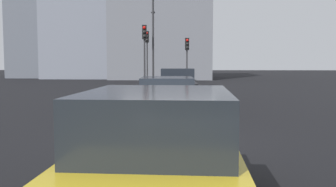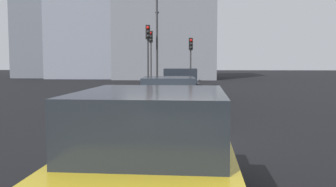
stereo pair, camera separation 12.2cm
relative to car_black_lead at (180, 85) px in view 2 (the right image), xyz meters
name	(u,v)px [view 2 (the right image)]	position (x,y,z in m)	size (l,w,h in m)	color
ground_plane	(168,139)	(-8.97, 0.16, -0.88)	(160.00, 160.00, 0.20)	black
car_black_lead	(180,85)	(0.00, 0.00, 0.00)	(4.55, 2.09, 1.63)	black
car_white_second	(169,99)	(-6.35, 0.27, -0.07)	(4.68, 2.24, 1.45)	silver
car_yellow_third	(154,160)	(-14.43, 0.04, 0.00)	(4.80, 2.21, 1.62)	gold
traffic_light_near_left	(151,47)	(11.10, 2.54, 2.36)	(0.32, 0.30, 4.38)	#2D2D30
traffic_light_near_right	(148,44)	(5.39, 2.17, 2.30)	(0.32, 0.29, 4.30)	#2D2D30
traffic_light_far_left	(191,52)	(9.63, -0.60, 1.92)	(0.33, 0.31, 3.74)	#2D2D30
street_lamp_kerbside	(157,33)	(11.68, 2.10, 3.46)	(0.56, 0.36, 7.17)	#2D2D30
street_lamp_far	(157,41)	(13.99, 2.27, 3.01)	(0.56, 0.36, 6.31)	#2D2D30
building_facade_left	(167,24)	(27.35, 2.16, 5.77)	(12.35, 11.20, 13.10)	slate
building_facade_center	(102,36)	(27.65, 10.16, 4.35)	(9.22, 11.38, 10.26)	gray
building_facade_right	(62,19)	(30.76, 16.16, 6.83)	(11.28, 9.13, 15.23)	slate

